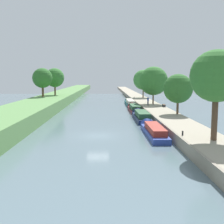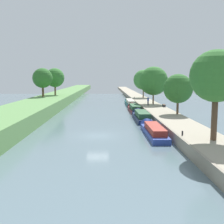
{
  "view_description": "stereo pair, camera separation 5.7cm",
  "coord_description": "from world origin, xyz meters",
  "px_view_note": "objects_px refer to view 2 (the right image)",
  "views": [
    {
      "loc": [
        0.91,
        -30.93,
        6.72
      ],
      "look_at": [
        1.95,
        13.8,
        1.0
      ],
      "focal_mm": 43.91,
      "sensor_mm": 36.0,
      "label": 1
    },
    {
      "loc": [
        0.97,
        -30.93,
        6.72
      ],
      "look_at": [
        1.95,
        13.8,
        1.0
      ],
      "focal_mm": 43.91,
      "sensor_mm": 36.0,
      "label": 2
    }
  ],
  "objects_px": {
    "mooring_bollard_far": "(134,98)",
    "park_bench": "(164,105)",
    "narrowboat_blue": "(153,130)",
    "narrowboat_maroon": "(134,108)",
    "mooring_bollard_near": "(182,133)",
    "narrowboat_teal": "(130,103)",
    "narrowboat_navy": "(141,116)",
    "person_walking": "(148,101)"
  },
  "relations": [
    {
      "from": "mooring_bollard_near",
      "to": "narrowboat_teal",
      "type": "bearing_deg",
      "value": 92.37
    },
    {
      "from": "narrowboat_blue",
      "to": "park_bench",
      "type": "bearing_deg",
      "value": 74.69
    },
    {
      "from": "narrowboat_blue",
      "to": "mooring_bollard_near",
      "type": "relative_size",
      "value": 22.96
    },
    {
      "from": "mooring_bollard_far",
      "to": "park_bench",
      "type": "relative_size",
      "value": 0.3
    },
    {
      "from": "narrowboat_blue",
      "to": "narrowboat_navy",
      "type": "relative_size",
      "value": 1.0
    },
    {
      "from": "narrowboat_blue",
      "to": "narrowboat_maroon",
      "type": "bearing_deg",
      "value": 89.74
    },
    {
      "from": "narrowboat_navy",
      "to": "narrowboat_teal",
      "type": "relative_size",
      "value": 0.78
    },
    {
      "from": "mooring_bollard_near",
      "to": "mooring_bollard_far",
      "type": "height_order",
      "value": "same"
    },
    {
      "from": "narrowboat_teal",
      "to": "park_bench",
      "type": "bearing_deg",
      "value": -69.46
    },
    {
      "from": "mooring_bollard_far",
      "to": "narrowboat_blue",
      "type": "bearing_deg",
      "value": -92.68
    },
    {
      "from": "park_bench",
      "to": "narrowboat_navy",
      "type": "bearing_deg",
      "value": -122.26
    },
    {
      "from": "narrowboat_maroon",
      "to": "park_bench",
      "type": "distance_m",
      "value": 6.01
    },
    {
      "from": "narrowboat_blue",
      "to": "park_bench",
      "type": "xyz_separation_m",
      "value": [
        5.52,
        20.18,
        0.92
      ]
    },
    {
      "from": "mooring_bollard_near",
      "to": "mooring_bollard_far",
      "type": "distance_m",
      "value": 45.98
    },
    {
      "from": "narrowboat_navy",
      "to": "person_walking",
      "type": "height_order",
      "value": "person_walking"
    },
    {
      "from": "mooring_bollard_far",
      "to": "park_bench",
      "type": "height_order",
      "value": "park_bench"
    },
    {
      "from": "mooring_bollard_near",
      "to": "mooring_bollard_far",
      "type": "xyz_separation_m",
      "value": [
        0.0,
        45.98,
        0.0
      ]
    },
    {
      "from": "park_bench",
      "to": "mooring_bollard_near",
      "type": "bearing_deg",
      "value": -98.04
    },
    {
      "from": "park_bench",
      "to": "narrowboat_maroon",
      "type": "bearing_deg",
      "value": 155.87
    },
    {
      "from": "narrowboat_teal",
      "to": "mooring_bollard_near",
      "type": "relative_size",
      "value": 29.27
    },
    {
      "from": "narrowboat_blue",
      "to": "narrowboat_teal",
      "type": "xyz_separation_m",
      "value": [
        0.25,
        34.26,
        0.05
      ]
    },
    {
      "from": "narrowboat_navy",
      "to": "park_bench",
      "type": "xyz_separation_m",
      "value": [
        5.47,
        8.66,
        0.86
      ]
    },
    {
      "from": "narrowboat_teal",
      "to": "mooring_bollard_near",
      "type": "distance_m",
      "value": 39.85
    },
    {
      "from": "narrowboat_navy",
      "to": "mooring_bollard_near",
      "type": "height_order",
      "value": "mooring_bollard_near"
    },
    {
      "from": "narrowboat_maroon",
      "to": "narrowboat_teal",
      "type": "xyz_separation_m",
      "value": [
        0.14,
        11.66,
        0.03
      ]
    },
    {
      "from": "narrowboat_navy",
      "to": "mooring_bollard_near",
      "type": "bearing_deg",
      "value": -83.85
    },
    {
      "from": "narrowboat_navy",
      "to": "park_bench",
      "type": "distance_m",
      "value": 10.28
    },
    {
      "from": "narrowboat_blue",
      "to": "narrowboat_maroon",
      "type": "height_order",
      "value": "narrowboat_maroon"
    },
    {
      "from": "narrowboat_blue",
      "to": "mooring_bollard_near",
      "type": "xyz_separation_m",
      "value": [
        1.89,
        -5.54,
        0.8
      ]
    },
    {
      "from": "person_walking",
      "to": "park_bench",
      "type": "bearing_deg",
      "value": -54.16
    },
    {
      "from": "narrowboat_navy",
      "to": "person_walking",
      "type": "xyz_separation_m",
      "value": [
        2.95,
        12.15,
        1.38
      ]
    },
    {
      "from": "narrowboat_navy",
      "to": "mooring_bollard_far",
      "type": "relative_size",
      "value": 22.91
    },
    {
      "from": "person_walking",
      "to": "mooring_bollard_far",
      "type": "height_order",
      "value": "person_walking"
    },
    {
      "from": "narrowboat_maroon",
      "to": "narrowboat_teal",
      "type": "bearing_deg",
      "value": 89.3
    },
    {
      "from": "narrowboat_teal",
      "to": "person_walking",
      "type": "bearing_deg",
      "value": -75.41
    },
    {
      "from": "mooring_bollard_near",
      "to": "park_bench",
      "type": "bearing_deg",
      "value": 81.96
    },
    {
      "from": "narrowboat_teal",
      "to": "mooring_bollard_near",
      "type": "xyz_separation_m",
      "value": [
        1.65,
        -39.8,
        0.75
      ]
    },
    {
      "from": "narrowboat_teal",
      "to": "person_walking",
      "type": "distance_m",
      "value": 11.04
    },
    {
      "from": "narrowboat_maroon",
      "to": "mooring_bollard_near",
      "type": "xyz_separation_m",
      "value": [
        1.79,
        -28.15,
        0.78
      ]
    },
    {
      "from": "narrowboat_blue",
      "to": "narrowboat_navy",
      "type": "height_order",
      "value": "narrowboat_navy"
    },
    {
      "from": "narrowboat_navy",
      "to": "narrowboat_maroon",
      "type": "relative_size",
      "value": 0.99
    },
    {
      "from": "person_walking",
      "to": "park_bench",
      "type": "relative_size",
      "value": 1.11
    }
  ]
}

